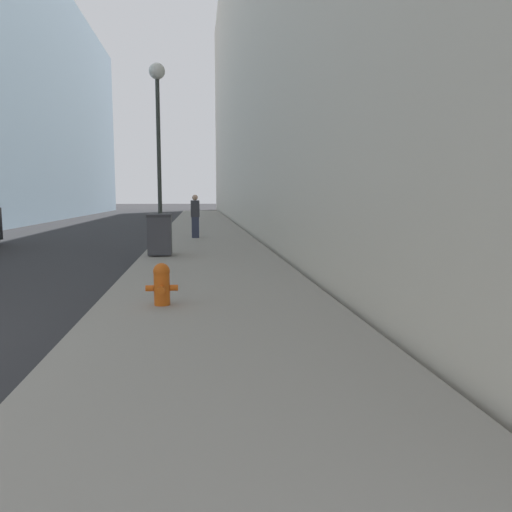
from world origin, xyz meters
The scene contains 6 objects.
sidewalk_right centered at (5.75, 18.00, 0.07)m, with size 3.65×60.00×0.15m.
building_right_stone centered at (13.67, 26.00, 10.39)m, with size 12.00×60.00×20.78m.
fire_hydrant centered at (4.92, 1.72, 0.47)m, with size 0.47×0.36×0.62m.
trash_bin centered at (4.44, 7.93, 0.72)m, with size 0.63×0.69×1.11m.
lamppost centered at (4.31, 10.02, 4.04)m, with size 0.48×0.48×5.53m.
pedestrian_on_sidewalk centered at (5.35, 13.48, 0.97)m, with size 0.33×0.21×1.64m.
Camera 1 is at (5.47, -5.62, 1.76)m, focal length 35.00 mm.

